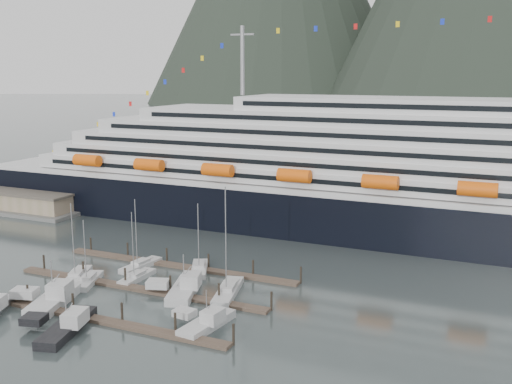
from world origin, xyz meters
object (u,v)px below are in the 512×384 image
cruise_ship (409,183)px  trawler_b (52,299)px  warehouse (15,198)px  sailboat_e (141,266)px  trawler_c (66,326)px  trawler_e (183,289)px  sailboat_c (137,277)px  sailboat_f (199,269)px  sailboat_d (228,292)px  sailboat_b (77,277)px  sailboat_a (89,281)px  trawler_d (206,322)px

cruise_ship → trawler_b: (-43.04, -62.82, -11.06)m
warehouse → sailboat_e: sailboat_e is taller
cruise_ship → trawler_c: (-34.34, -69.61, -11.18)m
cruise_ship → trawler_e: cruise_ship is taller
cruise_ship → sailboat_e: (-41.00, -42.11, -11.62)m
sailboat_c → sailboat_f: bearing=-44.2°
cruise_ship → sailboat_d: 52.97m
sailboat_f → trawler_c: bearing=145.6°
cruise_ship → sailboat_b: 71.37m
warehouse → trawler_e: (75.29, -37.65, -1.31)m
warehouse → sailboat_f: size_ratio=3.44×
warehouse → sailboat_a: 70.21m
sailboat_a → sailboat_b: (-3.21, 0.85, 0.02)m
sailboat_c → sailboat_f: 11.36m
sailboat_f → trawler_b: bearing=124.5°
sailboat_d → trawler_d: (3.03, -12.81, 0.36)m
sailboat_d → trawler_b: bearing=108.9°
trawler_b → sailboat_b: bearing=5.3°
sailboat_a → sailboat_e: (3.28, 10.73, 0.01)m
sailboat_f → trawler_b: (-13.05, -23.23, 0.55)m
sailboat_b → sailboat_c: 10.55m
sailboat_e → trawler_d: bearing=-122.1°
sailboat_d → sailboat_f: sailboat_d is taller
warehouse → sailboat_b: 67.09m
sailboat_f → sailboat_c: bearing=110.4°
trawler_b → sailboat_c: bearing=-36.4°
trawler_b → trawler_d: bearing=-101.8°
cruise_ship → trawler_e: (-26.74, -50.59, -11.10)m
cruise_ship → sailboat_f: size_ratio=15.69×
cruise_ship → sailboat_e: size_ratio=15.42×
sailboat_d → cruise_ship: bearing=-37.4°
sailboat_a → sailboat_d: sailboat_d is taller
trawler_d → sailboat_a: bearing=80.9°
sailboat_e → trawler_b: size_ratio=1.06×
trawler_c → trawler_e: (7.60, 19.02, 0.08)m
trawler_b → sailboat_d: bearing=-73.6°
sailboat_c → trawler_e: bearing=-104.7°
trawler_e → sailboat_a: bearing=79.0°
trawler_c → sailboat_e: bearing=-1.7°
trawler_b → trawler_e: 20.38m
sailboat_a → sailboat_f: bearing=-67.4°
sailboat_d → trawler_b: (-22.97, -15.19, 0.52)m
sailboat_b → sailboat_d: (27.43, 4.35, 0.04)m
sailboat_b → sailboat_e: 11.82m
trawler_b → trawler_d: 26.11m
sailboat_a → sailboat_d: size_ratio=0.63×
sailboat_e → trawler_c: bearing=-161.0°
cruise_ship → sailboat_c: size_ratio=16.50×
warehouse → trawler_e: trawler_e is taller
trawler_c → trawler_d: 19.57m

